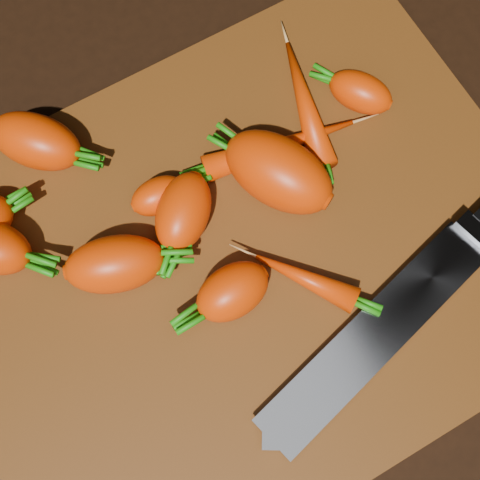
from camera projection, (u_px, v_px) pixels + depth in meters
ground at (246, 262)px, 0.57m from camera, size 2.00×2.00×0.01m
cutting_board at (246, 258)px, 0.56m from camera, size 0.50×0.40×0.01m
carrot_1 at (232, 292)px, 0.53m from camera, size 0.06×0.05×0.04m
carrot_2 at (36, 141)px, 0.56m from camera, size 0.09×0.09×0.05m
carrot_3 at (279, 172)px, 0.55m from camera, size 0.10×0.11×0.06m
carrot_4 at (183, 212)px, 0.55m from camera, size 0.08×0.08×0.04m
carrot_5 at (158, 196)px, 0.56m from camera, size 0.05×0.03×0.03m
carrot_6 at (360, 92)px, 0.58m from camera, size 0.06×0.07×0.03m
carrot_7 at (305, 103)px, 0.58m from camera, size 0.06×0.13×0.03m
carrot_8 at (279, 146)px, 0.57m from camera, size 0.14×0.05×0.02m
carrot_9 at (305, 278)px, 0.54m from camera, size 0.07×0.08×0.02m
carrot_11 at (115, 264)px, 0.53m from camera, size 0.09×0.07×0.05m
knife at (394, 316)px, 0.53m from camera, size 0.37×0.12×0.02m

